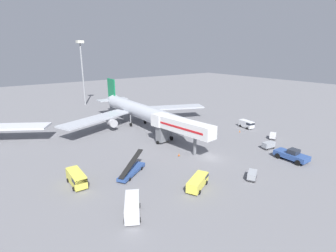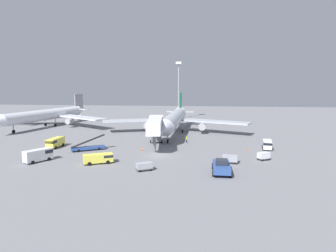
{
  "view_description": "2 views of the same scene",
  "coord_description": "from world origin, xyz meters",
  "views": [
    {
      "loc": [
        -36.54,
        -34.66,
        21.22
      ],
      "look_at": [
        2.26,
        17.62,
        2.18
      ],
      "focal_mm": 27.78,
      "sensor_mm": 36.0,
      "label": 1
    },
    {
      "loc": [
        8.73,
        -57.79,
        14.38
      ],
      "look_at": [
        -0.37,
        16.6,
        3.93
      ],
      "focal_mm": 30.65,
      "sensor_mm": 36.0,
      "label": 2
    }
  ],
  "objects": [
    {
      "name": "apron_light_mast",
      "position": [
        -1.95,
        67.82,
        17.28
      ],
      "size": [
        2.4,
        2.4,
        24.77
      ],
      "color": "#93969B",
      "rests_on": "ground"
    },
    {
      "name": "baggage_cart_far_left",
      "position": [
        -1.1,
        -10.99,
        0.76
      ],
      "size": [
        3.01,
        2.48,
        1.37
      ],
      "color": "#38383D",
      "rests_on": "ground"
    },
    {
      "name": "safety_cone_bravo",
      "position": [
        -4.75,
        4.34,
        0.31
      ],
      "size": [
        0.41,
        0.41,
        0.63
      ],
      "color": "black",
      "rests_on": "ground"
    },
    {
      "name": "service_van_near_center",
      "position": [
        -22.38,
        -7.59,
        1.35
      ],
      "size": [
        4.23,
        5.44,
        2.38
      ],
      "color": "silver",
      "rests_on": "ground"
    },
    {
      "name": "ground_crew_worker_foreground",
      "position": [
        4.66,
        14.31,
        0.92
      ],
      "size": [
        0.41,
        0.41,
        1.74
      ],
      "color": "#1E2333",
      "rests_on": "ground"
    },
    {
      "name": "airplane_at_gate",
      "position": [
        0.19,
        29.08,
        4.47
      ],
      "size": [
        46.21,
        47.8,
        12.02
      ],
      "color": "#B7BCC6",
      "rests_on": "ground"
    },
    {
      "name": "ground_plane",
      "position": [
        0.0,
        0.0,
        0.0
      ],
      "size": [
        300.0,
        300.0,
        0.0
      ],
      "primitive_type": "plane",
      "color": "slate"
    },
    {
      "name": "belt_loader_truck",
      "position": [
        -16.76,
        2.79,
        0.78
      ],
      "size": [
        7.21,
        5.44,
        3.45
      ],
      "color": "#2D4C8E",
      "rests_on": "ground"
    },
    {
      "name": "baggage_cart_near_right",
      "position": [
        13.96,
        -4.3,
        0.85
      ],
      "size": [
        2.95,
        1.83,
        1.53
      ],
      "color": "#38383D",
      "rests_on": "ground"
    },
    {
      "name": "jet_bridge",
      "position": [
        -2.3,
        7.83,
        5.2
      ],
      "size": [
        5.15,
        16.87,
        7.02
      ],
      "color": "silver",
      "rests_on": "ground"
    },
    {
      "name": "service_van_mid_left",
      "position": [
        -10.43,
        -7.54,
        1.06
      ],
      "size": [
        5.65,
        4.12,
        1.82
      ],
      "color": "#E5DB4C",
      "rests_on": "ground"
    },
    {
      "name": "safety_cone_alpha",
      "position": [
        18.71,
        7.37,
        0.27
      ],
      "size": [
        0.35,
        0.35,
        0.55
      ],
      "color": "black",
      "rests_on": "ground"
    },
    {
      "name": "baggage_cart_rear_left",
      "position": [
        20.69,
        -1.15,
        0.84
      ],
      "size": [
        2.57,
        2.26,
        1.52
      ],
      "color": "#38383D",
      "rests_on": "ground"
    },
    {
      "name": "service_van_outer_right",
      "position": [
        23.49,
        8.8,
        1.19
      ],
      "size": [
        2.63,
        4.67,
        2.07
      ],
      "color": "silver",
      "rests_on": "ground"
    },
    {
      "name": "pushback_tug",
      "position": [
        11.95,
        -10.79,
        1.12
      ],
      "size": [
        3.12,
        6.48,
        2.42
      ],
      "color": "#2D4C8E",
      "rests_on": "ground"
    },
    {
      "name": "service_van_outer_left",
      "position": [
        -25.76,
        4.76,
        1.28
      ],
      "size": [
        2.35,
        5.44,
        2.25
      ],
      "color": "#E5DB4C",
      "rests_on": "ground"
    }
  ]
}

